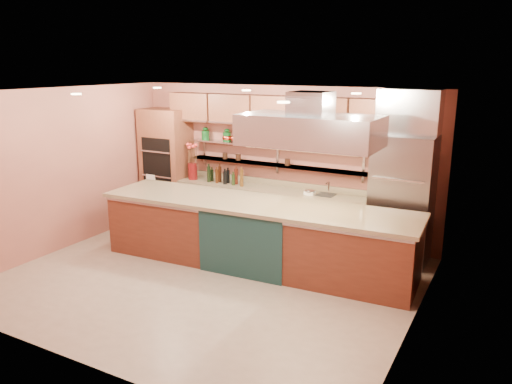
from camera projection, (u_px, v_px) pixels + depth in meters
The scene contains 21 objects.
floor at pixel (209, 280), 7.60m from camera, with size 6.00×5.00×0.02m, color tan.
ceiling at pixel (204, 92), 6.89m from camera, with size 6.00×5.00×0.02m, color black.
wall_back at pixel (281, 161), 9.37m from camera, with size 6.00×0.04×2.80m, color #AA6150.
wall_front at pixel (70, 243), 5.11m from camera, with size 6.00×0.04×2.80m, color #AA6150.
wall_left at pixel (62, 170), 8.62m from camera, with size 0.04×5.00×2.80m, color #AA6150.
wall_right at pixel (419, 220), 5.86m from camera, with size 0.04×5.00×2.80m, color #AA6150.
oven_stack at pixel (167, 165), 10.29m from camera, with size 0.95×0.64×2.30m, color brown.
refrigerator at pixel (402, 199), 8.07m from camera, with size 0.95×0.72×2.10m, color gray.
back_counter at pixel (271, 213), 9.37m from camera, with size 3.84×0.64×0.93m, color tan.
wall_shelf_lower at pixel (275, 165), 9.30m from camera, with size 3.60×0.26×0.03m, color #B4B7BB.
wall_shelf_upper at pixel (275, 146), 9.21m from camera, with size 3.60×0.26×0.03m, color #B4B7BB.
upper_cabinets at pixel (277, 111), 8.98m from camera, with size 4.60×0.36×0.55m, color brown.
range_hood at pixel (310, 130), 7.16m from camera, with size 2.00×1.00×0.45m, color #B4B7BB.
ceiling_downlights at pixel (212, 93), 7.07m from camera, with size 4.00×2.80×0.02m, color #FFE5A5.
island at pixel (255, 234), 8.00m from camera, with size 5.06×1.10×1.06m, color #5F2A1B.
flower_vase at pixel (193, 171), 9.97m from camera, with size 0.18×0.18×0.33m, color #5D0D0E.
oil_bottle_cluster at pixel (226, 177), 9.61m from camera, with size 0.86×0.25×0.28m, color black.
kitchen_scale at pixel (310, 192), 8.84m from camera, with size 0.18×0.13×0.10m, color white.
bar_faucet at pixel (329, 189), 8.76m from camera, with size 0.03×0.03×0.24m, color silver.
copper_kettle at pixel (235, 138), 9.59m from camera, with size 0.17×0.17×0.14m, color #CD482F.
green_canister at pixel (258, 139), 9.35m from camera, with size 0.15×0.15×0.18m, color #0E4217.
Camera 1 is at (3.98, -5.83, 3.18)m, focal length 35.00 mm.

